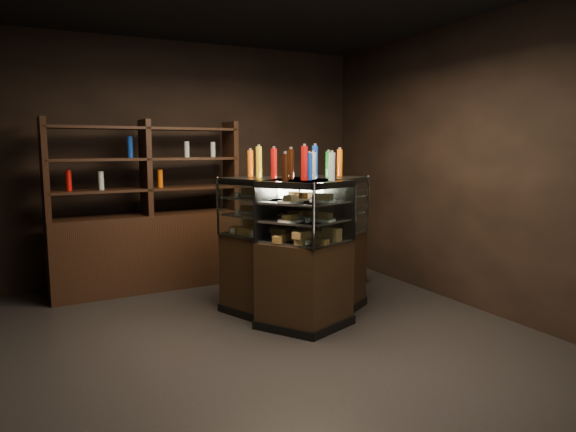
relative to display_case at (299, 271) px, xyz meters
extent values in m
plane|color=black|center=(-0.70, -0.37, -0.47)|extent=(5.00, 5.00, 0.00)
cube|color=black|center=(-0.70, 2.13, 1.03)|extent=(5.00, 0.02, 3.00)
cube|color=black|center=(-0.70, -2.87, 1.03)|extent=(5.00, 0.02, 3.00)
cube|color=black|center=(1.80, -0.37, 1.03)|extent=(0.02, 5.00, 3.00)
cube|color=black|center=(0.15, -0.04, -0.06)|extent=(1.37, 1.21, 0.81)
cube|color=black|center=(0.15, -0.04, -0.43)|extent=(1.42, 1.24, 0.08)
cube|color=black|center=(0.15, -0.04, 0.88)|extent=(1.37, 1.21, 0.06)
cube|color=silver|center=(0.15, -0.04, 0.35)|extent=(1.31, 1.14, 0.02)
cube|color=silver|center=(0.15, -0.04, 0.54)|extent=(1.31, 1.14, 0.02)
cube|color=silver|center=(0.15, -0.04, 0.72)|extent=(1.31, 1.14, 0.02)
cube|color=white|center=(0.32, -0.31, 0.63)|extent=(1.03, 0.70, 0.57)
cylinder|color=silver|center=(0.83, 0.05, 0.63)|extent=(0.03, 0.03, 0.59)
cylinder|color=silver|center=(-0.20, -0.65, 0.63)|extent=(0.03, 0.03, 0.59)
cube|color=black|center=(-0.15, 0.05, -0.06)|extent=(1.05, 1.38, 0.81)
cube|color=black|center=(-0.15, 0.05, -0.43)|extent=(1.08, 1.42, 0.08)
cube|color=black|center=(-0.15, 0.05, 0.88)|extent=(1.05, 1.38, 0.06)
cube|color=silver|center=(-0.15, 0.05, 0.35)|extent=(0.98, 1.32, 0.02)
cube|color=silver|center=(-0.15, 0.05, 0.54)|extent=(0.98, 1.32, 0.02)
cube|color=silver|center=(-0.15, 0.05, 0.72)|extent=(0.98, 1.32, 0.02)
cube|color=white|center=(-0.44, -0.08, 0.63)|extent=(0.48, 1.15, 0.57)
cylinder|color=silver|center=(-0.20, -0.65, 0.63)|extent=(0.03, 0.03, 0.59)
cylinder|color=silver|center=(-0.67, 0.50, 0.63)|extent=(0.03, 0.03, 0.59)
cube|color=#B29240|center=(-0.27, -0.36, 0.39)|extent=(0.20, 0.18, 0.06)
cube|color=#B29240|center=(-0.15, -0.28, 0.39)|extent=(0.20, 0.18, 0.06)
cube|color=#B29240|center=(-0.02, -0.19, 0.39)|extent=(0.20, 0.18, 0.06)
cube|color=#B29240|center=(0.10, -0.11, 0.39)|extent=(0.20, 0.18, 0.06)
cube|color=#B29240|center=(0.23, -0.03, 0.39)|extent=(0.20, 0.18, 0.06)
cube|color=#B29240|center=(0.35, 0.06, 0.39)|extent=(0.20, 0.18, 0.06)
cube|color=#B29240|center=(0.47, 0.14, 0.39)|extent=(0.20, 0.18, 0.06)
cube|color=#B29240|center=(0.60, 0.22, 0.39)|extent=(0.20, 0.18, 0.06)
cylinder|color=white|center=(-0.24, -0.31, 0.56)|extent=(0.24, 0.24, 0.02)
cube|color=#B29240|center=(-0.24, -0.31, 0.60)|extent=(0.19, 0.16, 0.05)
cylinder|color=white|center=(0.02, -0.13, 0.56)|extent=(0.24, 0.24, 0.02)
cube|color=#B29240|center=(0.02, -0.13, 0.60)|extent=(0.19, 0.16, 0.05)
cylinder|color=white|center=(0.28, 0.04, 0.56)|extent=(0.24, 0.24, 0.02)
cube|color=#B29240|center=(0.28, 0.04, 0.60)|extent=(0.19, 0.16, 0.05)
cylinder|color=white|center=(0.54, 0.22, 0.56)|extent=(0.24, 0.24, 0.02)
cube|color=#B29240|center=(0.54, 0.22, 0.60)|extent=(0.19, 0.16, 0.05)
cylinder|color=white|center=(-0.24, -0.31, 0.73)|extent=(0.24, 0.24, 0.02)
cube|color=#B29240|center=(-0.24, -0.31, 0.77)|extent=(0.19, 0.16, 0.05)
cylinder|color=white|center=(0.02, -0.13, 0.73)|extent=(0.24, 0.24, 0.02)
cube|color=#B29240|center=(0.02, -0.13, 0.77)|extent=(0.19, 0.16, 0.05)
cylinder|color=white|center=(0.28, 0.04, 0.73)|extent=(0.24, 0.24, 0.02)
cube|color=#B29240|center=(0.28, 0.04, 0.77)|extent=(0.19, 0.16, 0.05)
cylinder|color=white|center=(0.54, 0.22, 0.73)|extent=(0.24, 0.24, 0.02)
cube|color=#B29240|center=(0.54, 0.22, 0.77)|extent=(0.19, 0.16, 0.05)
cube|color=#B29240|center=(-0.37, 0.52, 0.39)|extent=(0.15, 0.20, 0.06)
cube|color=#B29240|center=(-0.32, 0.38, 0.39)|extent=(0.15, 0.20, 0.06)
cube|color=#B29240|center=(-0.26, 0.24, 0.39)|extent=(0.15, 0.20, 0.06)
cube|color=#B29240|center=(-0.20, 0.10, 0.39)|extent=(0.15, 0.20, 0.06)
cube|color=#B29240|center=(-0.15, -0.03, 0.39)|extent=(0.15, 0.20, 0.06)
cube|color=#B29240|center=(-0.09, -0.17, 0.39)|extent=(0.15, 0.20, 0.06)
cube|color=#B29240|center=(-0.03, -0.31, 0.39)|extent=(0.15, 0.20, 0.06)
cube|color=#B29240|center=(0.02, -0.45, 0.39)|extent=(0.15, 0.20, 0.06)
cylinder|color=white|center=(-0.32, 0.48, 0.56)|extent=(0.24, 0.24, 0.02)
cube|color=#B29240|center=(-0.32, 0.48, 0.60)|extent=(0.14, 0.19, 0.05)
cylinder|color=white|center=(-0.21, 0.19, 0.56)|extent=(0.24, 0.24, 0.02)
cube|color=#B29240|center=(-0.21, 0.19, 0.60)|extent=(0.14, 0.19, 0.05)
cylinder|color=white|center=(-0.09, -0.10, 0.56)|extent=(0.24, 0.24, 0.02)
cube|color=#B29240|center=(-0.09, -0.10, 0.60)|extent=(0.14, 0.19, 0.05)
cylinder|color=white|center=(0.03, -0.39, 0.56)|extent=(0.24, 0.24, 0.02)
cube|color=#B29240|center=(0.03, -0.39, 0.60)|extent=(0.14, 0.19, 0.05)
cylinder|color=white|center=(-0.32, 0.48, 0.73)|extent=(0.24, 0.24, 0.02)
cube|color=#B29240|center=(-0.32, 0.48, 0.77)|extent=(0.14, 0.19, 0.05)
cylinder|color=white|center=(-0.21, 0.19, 0.73)|extent=(0.24, 0.24, 0.02)
cube|color=#B29240|center=(-0.21, 0.19, 0.77)|extent=(0.14, 0.19, 0.05)
cylinder|color=white|center=(-0.09, -0.10, 0.73)|extent=(0.24, 0.24, 0.02)
cube|color=#B29240|center=(-0.09, -0.10, 0.77)|extent=(0.14, 0.19, 0.05)
cylinder|color=white|center=(0.03, -0.39, 0.73)|extent=(0.24, 0.24, 0.02)
cube|color=#B29240|center=(0.03, -0.39, 0.77)|extent=(0.14, 0.19, 0.05)
cylinder|color=#D8590A|center=(-0.29, -0.33, 1.05)|extent=(0.06, 0.06, 0.28)
cylinder|color=silver|center=(-0.29, -0.33, 1.20)|extent=(0.03, 0.03, 0.02)
cylinder|color=yellow|center=(-0.11, -0.22, 1.05)|extent=(0.06, 0.06, 0.28)
cylinder|color=silver|center=(-0.11, -0.22, 1.20)|extent=(0.03, 0.03, 0.02)
cylinder|color=silver|center=(0.06, -0.10, 1.05)|extent=(0.06, 0.06, 0.28)
cylinder|color=silver|center=(0.06, -0.10, 1.20)|extent=(0.03, 0.03, 0.02)
cylinder|color=#147223|center=(0.23, 0.02, 1.05)|extent=(0.06, 0.06, 0.28)
cylinder|color=silver|center=(0.23, 0.02, 1.20)|extent=(0.03, 0.03, 0.02)
cylinder|color=#0F38B2|center=(0.41, 0.13, 1.05)|extent=(0.06, 0.06, 0.28)
cylinder|color=silver|center=(0.41, 0.13, 1.20)|extent=(0.03, 0.03, 0.02)
cylinder|color=black|center=(0.58, 0.25, 1.05)|extent=(0.06, 0.06, 0.28)
cylinder|color=silver|center=(0.58, 0.25, 1.20)|extent=(0.03, 0.03, 0.02)
cylinder|color=#D8590A|center=(-0.34, 0.53, 1.05)|extent=(0.06, 0.06, 0.28)
cylinder|color=silver|center=(-0.34, 0.53, 1.20)|extent=(0.03, 0.03, 0.02)
cylinder|color=yellow|center=(-0.26, 0.33, 1.05)|extent=(0.06, 0.06, 0.28)
cylinder|color=silver|center=(-0.26, 0.33, 1.20)|extent=(0.03, 0.03, 0.02)
cylinder|color=silver|center=(-0.18, 0.14, 1.05)|extent=(0.06, 0.06, 0.28)
cylinder|color=silver|center=(-0.18, 0.14, 1.20)|extent=(0.03, 0.03, 0.02)
cylinder|color=#147223|center=(-0.11, -0.05, 1.05)|extent=(0.06, 0.06, 0.28)
cylinder|color=silver|center=(-0.11, -0.05, 1.20)|extent=(0.03, 0.03, 0.02)
cylinder|color=#0F38B2|center=(-0.03, -0.24, 1.05)|extent=(0.06, 0.06, 0.28)
cylinder|color=silver|center=(-0.03, -0.24, 1.20)|extent=(0.03, 0.03, 0.02)
cylinder|color=black|center=(0.05, -0.44, 1.05)|extent=(0.06, 0.06, 0.28)
cylinder|color=silver|center=(0.05, -0.44, 1.20)|extent=(0.03, 0.03, 0.02)
cylinder|color=black|center=(1.20, 0.89, -0.37)|extent=(0.26, 0.26, 0.19)
cone|color=#185520|center=(1.20, 0.89, -0.01)|extent=(0.38, 0.38, 0.53)
cone|color=#185520|center=(1.20, 0.89, 0.17)|extent=(0.30, 0.30, 0.37)
cube|color=black|center=(-1.15, 1.68, -0.02)|extent=(2.22, 0.57, 0.90)
cube|color=black|center=(-2.21, 1.60, 0.98)|extent=(0.09, 0.38, 1.10)
cube|color=black|center=(-1.15, 1.68, 0.98)|extent=(0.09, 0.38, 1.10)
cube|color=black|center=(-0.08, 1.75, 0.98)|extent=(0.09, 0.38, 1.10)
cube|color=black|center=(-1.15, 1.68, 0.73)|extent=(2.17, 0.52, 0.03)
cube|color=black|center=(-1.15, 1.68, 1.08)|extent=(2.17, 0.52, 0.03)
cube|color=black|center=(-1.15, 1.68, 1.43)|extent=(2.17, 0.52, 0.03)
cylinder|color=#D8590A|center=(-1.98, 1.62, 0.86)|extent=(0.06, 0.06, 0.22)
cylinder|color=yellow|center=(-1.65, 1.64, 0.86)|extent=(0.06, 0.06, 0.22)
cylinder|color=silver|center=(-1.31, 1.67, 0.86)|extent=(0.06, 0.06, 0.22)
cylinder|color=#147223|center=(-0.98, 1.69, 0.86)|extent=(0.06, 0.06, 0.22)
cylinder|color=#0F38B2|center=(-0.65, 1.71, 0.86)|extent=(0.06, 0.06, 0.22)
cylinder|color=black|center=(-0.31, 1.73, 0.86)|extent=(0.06, 0.06, 0.22)
camera|label=1|loc=(-2.27, -4.41, 1.21)|focal=32.00mm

